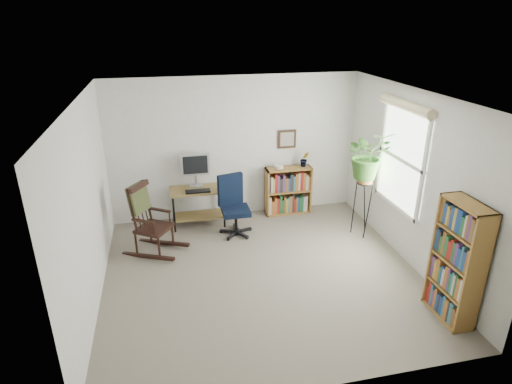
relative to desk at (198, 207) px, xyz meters
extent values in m
cube|color=gray|center=(0.70, -1.70, -0.32)|extent=(4.20, 4.00, 0.00)
cube|color=white|center=(0.70, -1.70, 2.08)|extent=(4.20, 4.00, 0.00)
cube|color=silver|center=(0.70, 0.30, 0.88)|extent=(4.20, 0.00, 2.40)
cube|color=silver|center=(0.70, -3.70, 0.88)|extent=(4.20, 0.00, 2.40)
cube|color=silver|center=(-1.40, -1.70, 0.88)|extent=(0.00, 4.00, 2.40)
cube|color=silver|center=(2.80, -1.70, 0.88)|extent=(0.00, 4.00, 2.40)
cube|color=black|center=(0.00, -0.12, 0.33)|extent=(0.40, 0.15, 0.02)
imported|color=#316322|center=(2.50, -0.92, 1.38)|extent=(1.69, 1.88, 1.47)
imported|color=#316322|center=(1.87, 0.13, 0.58)|extent=(0.13, 0.24, 0.11)
camera|label=1|loc=(-0.47, -6.53, 2.96)|focal=30.00mm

